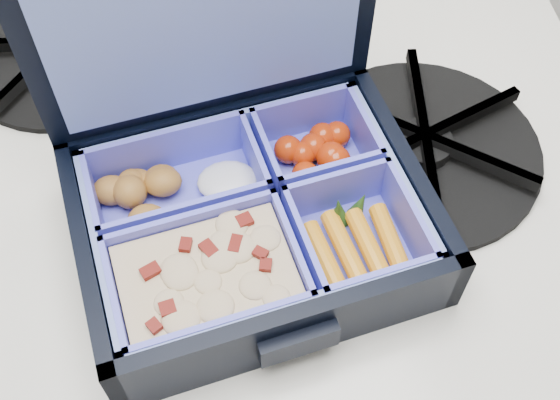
{
  "coord_description": "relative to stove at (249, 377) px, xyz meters",
  "views": [
    {
      "loc": [
        0.39,
        1.33,
        1.37
      ],
      "look_at": [
        0.43,
        1.6,
        0.98
      ],
      "focal_mm": 45.0,
      "sensor_mm": 36.0,
      "label": 1
    }
  ],
  "objects": [
    {
      "name": "stove",
      "position": [
        0.0,
        0.0,
        0.0
      ],
      "size": [
        0.63,
        0.63,
        0.94
      ],
      "primitive_type": null,
      "color": "white",
      "rests_on": "floor"
    },
    {
      "name": "bento_box",
      "position": [
        0.01,
        -0.08,
        0.5
      ],
      "size": [
        0.27,
        0.23,
        0.06
      ],
      "primitive_type": null,
      "rotation": [
        0.0,
        0.0,
        0.2
      ],
      "color": "black",
      "rests_on": "stove"
    },
    {
      "name": "burner_grate",
      "position": [
        0.15,
        -0.01,
        0.48
      ],
      "size": [
        0.25,
        0.25,
        0.03
      ],
      "primitive_type": "cylinder",
      "rotation": [
        0.0,
        0.0,
        0.41
      ],
      "color": "black",
      "rests_on": "stove"
    },
    {
      "name": "burner_grate_rear",
      "position": [
        -0.13,
        0.13,
        0.48
      ],
      "size": [
        0.18,
        0.18,
        0.02
      ],
      "primitive_type": "cylinder",
      "rotation": [
        0.0,
        0.0,
        -0.09
      ],
      "color": "black",
      "rests_on": "stove"
    },
    {
      "name": "fork",
      "position": [
        0.05,
        0.05,
        0.47
      ],
      "size": [
        0.12,
        0.14,
        0.01
      ],
      "primitive_type": null,
      "rotation": [
        0.0,
        0.0,
        -0.72
      ],
      "color": "silver",
      "rests_on": "stove"
    }
  ]
}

